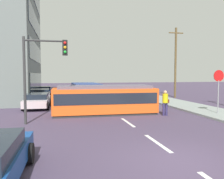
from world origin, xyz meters
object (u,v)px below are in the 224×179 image
object	(u,v)px
pedestrian_crossing	(165,101)
utility_pole_mid	(176,61)
city_bus	(86,91)
streetcar_tram	(104,99)
traffic_light_mast	(42,64)
parked_sedan_mid	(37,100)
parked_sedan_furthest	(44,91)
parked_sedan_far	(41,94)
stop_sign	(219,82)

from	to	relation	value
pedestrian_crossing	utility_pole_mid	xyz separation A→B (m)	(6.51, 10.70, 3.32)
city_bus	pedestrian_crossing	size ratio (longest dim) A/B	3.08
city_bus	utility_pole_mid	bearing A→B (deg)	7.61
streetcar_tram	traffic_light_mast	xyz separation A→B (m)	(-3.93, -2.39, 2.30)
parked_sedan_mid	traffic_light_mast	size ratio (longest dim) A/B	0.96
city_bus	parked_sedan_furthest	xyz separation A→B (m)	(-4.57, 7.92, -0.43)
streetcar_tram	parked_sedan_far	world-z (taller)	streetcar_tram
parked_sedan_far	stop_sign	size ratio (longest dim) A/B	1.49
parked_sedan_mid	parked_sedan_far	xyz separation A→B (m)	(-0.18, 5.89, -0.00)
traffic_light_mast	city_bus	bearing A→B (deg)	70.73
parked_sedan_far	traffic_light_mast	world-z (taller)	traffic_light_mast
parked_sedan_far	stop_sign	bearing A→B (deg)	-44.83
streetcar_tram	traffic_light_mast	bearing A→B (deg)	-148.65
pedestrian_crossing	parked_sedan_mid	size ratio (longest dim) A/B	0.37
streetcar_tram	parked_sedan_mid	world-z (taller)	streetcar_tram
city_bus	parked_sedan_furthest	distance (m)	9.16
stop_sign	traffic_light_mast	bearing A→B (deg)	-179.64
parked_sedan_far	stop_sign	world-z (taller)	stop_sign
streetcar_tram	utility_pole_mid	bearing A→B (deg)	41.40
streetcar_tram	pedestrian_crossing	world-z (taller)	streetcar_tram
city_bus	parked_sedan_far	xyz separation A→B (m)	(-4.56, 2.20, -0.43)
parked_sedan_mid	stop_sign	size ratio (longest dim) A/B	1.59
city_bus	utility_pole_mid	distance (m)	11.28
parked_sedan_mid	traffic_light_mast	distance (m)	6.96
parked_sedan_mid	parked_sedan_far	world-z (taller)	same
pedestrian_crossing	parked_sedan_mid	distance (m)	10.25
parked_sedan_furthest	stop_sign	world-z (taller)	stop_sign
streetcar_tram	traffic_light_mast	distance (m)	5.14
pedestrian_crossing	parked_sedan_far	world-z (taller)	pedestrian_crossing
stop_sign	utility_pole_mid	bearing A→B (deg)	75.11
parked_sedan_furthest	traffic_light_mast	bearing A→B (deg)	-86.63
parked_sedan_mid	parked_sedan_furthest	distance (m)	11.62
streetcar_tram	parked_sedan_mid	xyz separation A→B (m)	(-4.80, 3.96, -0.40)
stop_sign	city_bus	bearing A→B (deg)	127.62
parked_sedan_furthest	parked_sedan_far	bearing A→B (deg)	-89.92
streetcar_tram	parked_sedan_mid	size ratio (longest dim) A/B	1.55
stop_sign	traffic_light_mast	size ratio (longest dim) A/B	0.61
city_bus	stop_sign	size ratio (longest dim) A/B	1.78
pedestrian_crossing	parked_sedan_furthest	xyz separation A→B (m)	(-8.78, 17.19, -0.32)
pedestrian_crossing	parked_sedan_furthest	size ratio (longest dim) A/B	0.41
city_bus	pedestrian_crossing	distance (m)	10.18
streetcar_tram	utility_pole_mid	size ratio (longest dim) A/B	0.87
pedestrian_crossing	stop_sign	size ratio (longest dim) A/B	0.58
streetcar_tram	parked_sedan_furthest	bearing A→B (deg)	107.74
parked_sedan_far	utility_pole_mid	size ratio (longest dim) A/B	0.53
streetcar_tram	parked_sedan_furthest	size ratio (longest dim) A/B	1.75
pedestrian_crossing	streetcar_tram	bearing A→B (deg)	156.91
city_bus	stop_sign	world-z (taller)	stop_sign
pedestrian_crossing	stop_sign	bearing A→B (deg)	-11.45
pedestrian_crossing	utility_pole_mid	world-z (taller)	utility_pole_mid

